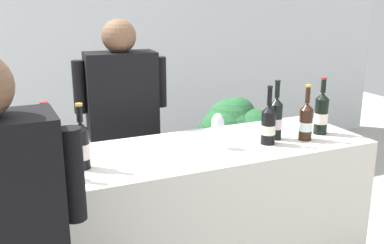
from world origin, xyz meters
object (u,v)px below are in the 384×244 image
(wine_bottle_6, at_px, (48,150))
(person_server, at_px, (124,149))
(wine_bottle_1, at_px, (306,121))
(wine_bottle_2, at_px, (321,113))
(potted_shrub, at_px, (238,137))
(wine_bottle_4, at_px, (3,147))
(wine_bottle_5, at_px, (82,145))
(wine_bottle_7, at_px, (268,124))
(wine_bottle_0, at_px, (276,118))
(wine_glass, at_px, (218,125))

(wine_bottle_6, distance_m, person_server, 1.03)
(wine_bottle_1, distance_m, wine_bottle_6, 1.42)
(wine_bottle_2, bearing_deg, potted_shrub, 86.78)
(potted_shrub, bearing_deg, wine_bottle_4, -151.94)
(wine_bottle_1, bearing_deg, wine_bottle_5, 176.91)
(wine_bottle_4, xyz_separation_m, wine_bottle_5, (0.34, -0.10, -0.01))
(person_server, relative_size, potted_shrub, 1.67)
(wine_bottle_7, bearing_deg, wine_bottle_6, -179.74)
(wine_bottle_6, height_order, wine_bottle_7, wine_bottle_6)
(wine_bottle_7, xyz_separation_m, person_server, (-0.62, 0.79, -0.31))
(wine_bottle_0, height_order, wine_bottle_2, wine_bottle_0)
(wine_bottle_0, relative_size, potted_shrub, 0.34)
(wine_bottle_5, bearing_deg, wine_bottle_0, 0.83)
(wine_bottle_2, bearing_deg, wine_bottle_7, -174.78)
(wine_bottle_6, bearing_deg, wine_bottle_4, 141.09)
(wine_bottle_1, xyz_separation_m, potted_shrub, (0.22, 1.14, -0.46))
(wine_bottle_2, height_order, wine_bottle_4, wine_bottle_4)
(wine_bottle_2, bearing_deg, wine_bottle_0, 175.66)
(wine_bottle_1, relative_size, person_server, 0.19)
(wine_bottle_4, distance_m, potted_shrub, 2.12)
(wine_bottle_1, height_order, wine_glass, wine_bottle_1)
(wine_bottle_1, relative_size, wine_bottle_6, 0.91)
(potted_shrub, bearing_deg, wine_bottle_1, -100.96)
(wine_bottle_7, distance_m, wine_glass, 0.30)
(wine_bottle_6, xyz_separation_m, wine_glass, (0.89, 0.06, 0.00))
(wine_bottle_6, height_order, potted_shrub, wine_bottle_6)
(wine_bottle_5, relative_size, wine_bottle_7, 0.97)
(potted_shrub, bearing_deg, person_server, -163.45)
(wine_bottle_1, xyz_separation_m, wine_bottle_4, (-1.60, 0.17, 0.01))
(wine_bottle_6, bearing_deg, wine_glass, 3.76)
(wine_bottle_0, height_order, potted_shrub, wine_bottle_0)
(wine_bottle_1, height_order, wine_bottle_2, wine_bottle_2)
(wine_bottle_0, bearing_deg, person_server, 134.16)
(wine_bottle_7, xyz_separation_m, potted_shrub, (0.46, 1.11, -0.46))
(person_server, xyz_separation_m, potted_shrub, (1.08, 0.32, -0.15))
(wine_bottle_4, bearing_deg, wine_bottle_0, -3.28)
(wine_bottle_0, distance_m, wine_bottle_4, 1.45)
(wine_bottle_1, height_order, wine_bottle_4, wine_bottle_4)
(wine_bottle_6, bearing_deg, wine_bottle_0, 2.94)
(wine_bottle_2, distance_m, wine_glass, 0.69)
(wine_bottle_4, xyz_separation_m, wine_bottle_7, (1.36, -0.14, -0.01))
(person_server, bearing_deg, wine_bottle_5, -118.06)
(wine_bottle_4, relative_size, potted_shrub, 0.35)
(wine_bottle_6, bearing_deg, wine_bottle_5, 17.31)
(wine_bottle_5, height_order, wine_bottle_7, wine_bottle_7)
(wine_bottle_4, height_order, wine_bottle_6, same)
(wine_bottle_2, xyz_separation_m, wine_bottle_7, (-0.40, -0.04, -0.01))
(wine_bottle_1, bearing_deg, wine_bottle_7, 174.20)
(wine_glass, bearing_deg, wine_bottle_7, -10.34)
(wine_bottle_2, relative_size, wine_bottle_5, 1.07)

